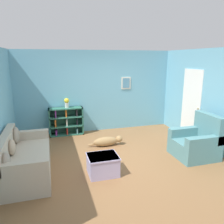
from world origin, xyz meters
TOP-DOWN VIEW (x-y plane):
  - ground_plane at (0.00, 0.00)m, footprint 14.00×14.00m
  - wall_back at (0.00, 2.25)m, footprint 5.60×0.13m
  - wall_right at (2.55, 0.02)m, footprint 0.16×5.00m
  - couch at (-2.05, -0.22)m, footprint 0.90×1.85m
  - bookshelf at (-1.02, 2.04)m, footprint 1.03×0.32m
  - recliner_chair at (1.90, -0.45)m, footprint 0.93×0.90m
  - coffee_table at (-0.50, -0.64)m, footprint 0.62×0.53m
  - dog at (-0.02, 0.79)m, footprint 0.97×0.23m
  - vase at (-0.98, 2.02)m, footprint 0.15×0.15m

SIDE VIEW (x-z plane):
  - ground_plane at x=0.00m, z-range 0.00..0.00m
  - dog at x=-0.02m, z-range 0.00..0.26m
  - coffee_table at x=-0.50m, z-range 0.01..0.42m
  - couch at x=-2.05m, z-range -0.11..0.76m
  - recliner_chair at x=1.90m, z-range -0.17..0.88m
  - bookshelf at x=-1.02m, z-range 0.00..0.87m
  - vase at x=-0.98m, z-range 0.89..1.19m
  - wall_right at x=2.55m, z-range -0.01..2.59m
  - wall_back at x=0.00m, z-range 0.00..2.60m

